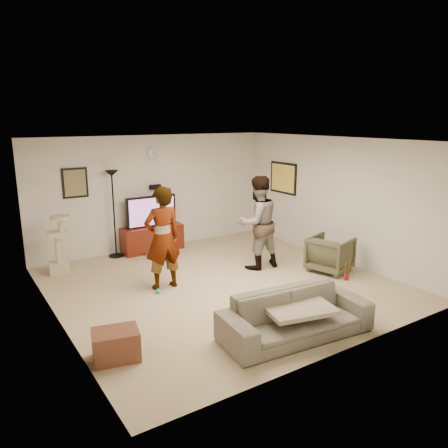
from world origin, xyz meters
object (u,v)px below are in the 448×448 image
side_table (116,345)px  tv_stand (152,238)px  floor_lamp (114,214)px  beer_bottle (347,272)px  sofa (296,315)px  armchair (330,254)px  person_left (162,238)px  cat_tree (57,244)px  person_right (257,223)px  tv (151,211)px

side_table → tv_stand: bearing=60.4°
floor_lamp → side_table: (-1.39, -3.92, -0.72)m
tv_stand → beer_bottle: size_ratio=5.35×
sofa → armchair: armchair is taller
person_left → sofa: 2.70m
cat_tree → armchair: bearing=-32.1°
floor_lamp → beer_bottle: bearing=-69.3°
sofa → armchair: (2.29, 1.57, 0.04)m
tv_stand → person_right: bearing=-59.4°
tv → sofa: (0.01, -4.63, -0.59)m
person_left → tv_stand: bearing=-108.6°
cat_tree → person_left: person_left is taller
floor_lamp → sofa: 4.79m
tv → beer_bottle: (0.96, -4.63, -0.16)m
tv_stand → armchair: bearing=-53.1°
person_right → beer_bottle: (-0.30, -2.50, -0.17)m
cat_tree → sofa: size_ratio=0.54×
person_right → sofa: person_right is taller
tv → cat_tree: 2.11m
sofa → side_table: sofa is taller
person_right → side_table: size_ratio=3.27×
sofa → beer_bottle: beer_bottle is taller
tv → person_right: size_ratio=0.62×
tv_stand → cat_tree: size_ratio=1.21×
person_right → side_table: (-3.46, -1.74, -0.72)m
tv_stand → beer_bottle: beer_bottle is taller
floor_lamp → armchair: (3.11, -3.10, -0.57)m
tv_stand → sofa: 4.63m
tv → floor_lamp: floor_lamp is taller
floor_lamp → person_left: 2.14m
sofa → tv_stand: bearing=95.8°
floor_lamp → beer_bottle: size_ratio=7.27×
cat_tree → beer_bottle: bearing=-55.0°
cat_tree → side_table: bearing=-92.4°
sofa → person_right: bearing=69.1°
floor_lamp → person_right: bearing=-46.4°
tv → armchair: 3.87m
tv_stand → person_left: bearing=-109.0°
beer_bottle → armchair: size_ratio=0.34×
person_right → armchair: size_ratio=2.43×
beer_bottle → armchair: bearing=49.6°
tv_stand → side_table: bearing=-119.6°
sofa → beer_bottle: (0.95, 0.00, 0.43)m
armchair → side_table: 4.58m
person_left → cat_tree: bearing=-52.5°
tv → person_left: person_left is taller
person_left → side_table: size_ratio=3.21×
armchair → tv_stand: bearing=20.3°
tv → person_right: (1.26, -2.13, 0.01)m
tv → armchair: tv is taller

